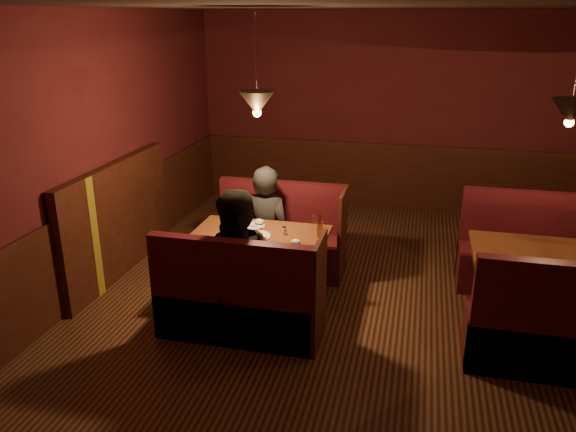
% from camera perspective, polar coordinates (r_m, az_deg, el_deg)
% --- Properties ---
extents(room, '(6.02, 7.02, 2.92)m').
position_cam_1_polar(room, '(5.31, 6.10, 0.13)').
color(room, '#321C10').
rests_on(room, ground).
extents(main_table, '(1.37, 0.83, 0.96)m').
position_cam_1_polar(main_table, '(5.76, -2.77, -3.37)').
color(main_table, brown).
rests_on(main_table, ground).
extents(main_bench_far, '(1.51, 0.54, 1.03)m').
position_cam_1_polar(main_bench_far, '(6.54, -0.71, -2.72)').
color(main_bench_far, black).
rests_on(main_bench_far, ground).
extents(main_bench_near, '(1.51, 0.54, 1.03)m').
position_cam_1_polar(main_bench_near, '(5.19, -4.97, -9.09)').
color(main_bench_near, black).
rests_on(main_bench_near, ground).
extents(second_table, '(1.34, 0.86, 0.76)m').
position_cam_1_polar(second_table, '(5.81, 24.55, -5.12)').
color(second_table, brown).
rests_on(second_table, ground).
extents(second_bench_far, '(1.48, 0.55, 1.06)m').
position_cam_1_polar(second_bench_far, '(6.62, 23.38, -4.06)').
color(second_bench_far, black).
rests_on(second_bench_far, ground).
extents(second_bench_near, '(1.48, 0.55, 1.06)m').
position_cam_1_polar(second_bench_near, '(5.21, 26.04, -10.99)').
color(second_bench_near, black).
rests_on(second_bench_near, ground).
extents(diner_a, '(0.67, 0.50, 1.65)m').
position_cam_1_polar(diner_a, '(6.19, -2.24, 0.86)').
color(diner_a, black).
rests_on(diner_a, ground).
extents(diner_b, '(0.96, 0.81, 1.73)m').
position_cam_1_polar(diner_b, '(5.06, -4.79, -3.09)').
color(diner_b, black).
rests_on(diner_b, ground).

